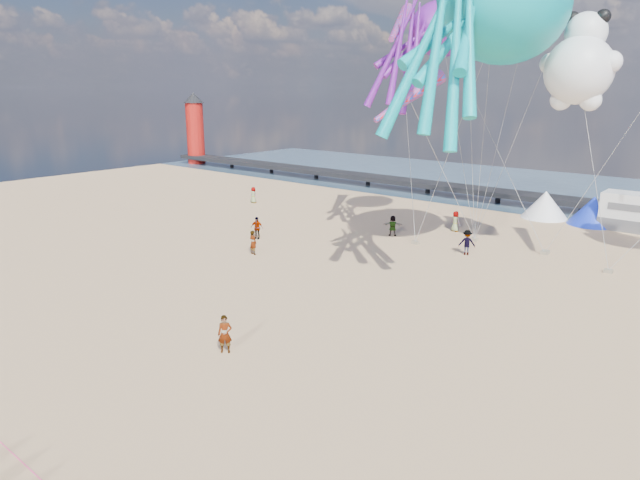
{
  "coord_description": "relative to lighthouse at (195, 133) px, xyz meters",
  "views": [
    {
      "loc": [
        14.54,
        -10.74,
        11.22
      ],
      "look_at": [
        0.5,
        6.0,
        5.36
      ],
      "focal_mm": 32.0,
      "sensor_mm": 36.0,
      "label": 1
    }
  ],
  "objects": [
    {
      "name": "sandbag_d",
      "position": [
        58.05,
        -15.23,
        -4.39
      ],
      "size": [
        0.5,
        0.35,
        0.22
      ],
      "primitive_type": "cube",
      "color": "gray",
      "rests_on": "ground"
    },
    {
      "name": "lighthouse",
      "position": [
        0.0,
        0.0,
        0.0
      ],
      "size": [
        2.6,
        2.6,
        9.0
      ],
      "primitive_type": "cylinder",
      "color": "#A5140F",
      "rests_on": "ground"
    },
    {
      "name": "beachgoer_0",
      "position": [
        29.28,
        -15.95,
        -3.69
      ],
      "size": [
        0.62,
        0.44,
        1.62
      ],
      "primitive_type": "imported",
      "rotation": [
        0.0,
        0.0,
        3.05
      ],
      "color": "#7F6659",
      "rests_on": "ground"
    },
    {
      "name": "ground",
      "position": [
        56.0,
        -44.0,
        -4.5
      ],
      "size": [
        120.0,
        120.0,
        0.0
      ],
      "primitive_type": "plane",
      "color": "tan",
      "rests_on": "ground"
    },
    {
      "name": "beachgoer_2",
      "position": [
        53.95,
        -19.17,
        -3.62
      ],
      "size": [
        1.07,
        0.99,
        1.76
      ],
      "primitive_type": "imported",
      "rotation": [
        0.0,
        0.0,
        3.64
      ],
      "color": "#7F6659",
      "rests_on": "ground"
    },
    {
      "name": "kite_panda",
      "position": [
        59.6,
        -17.66,
        7.71
      ],
      "size": [
        6.2,
        6.04,
        6.85
      ],
      "primitive_type": null,
      "rotation": [
        0.0,
        0.0,
        0.38
      ],
      "color": "white"
    },
    {
      "name": "sandbag_e",
      "position": [
        52.77,
        -15.39,
        -4.39
      ],
      "size": [
        0.5,
        0.35,
        0.22
      ],
      "primitive_type": "cube",
      "color": "gray",
      "rests_on": "ground"
    },
    {
      "name": "standing_person",
      "position": [
        52.68,
        -39.89,
        -3.65
      ],
      "size": [
        0.73,
        0.72,
        1.71
      ],
      "primitive_type": "imported",
      "rotation": [
        0.0,
        0.0,
        0.75
      ],
      "color": "tan",
      "rests_on": "ground"
    },
    {
      "name": "sandbag_b",
      "position": [
        58.08,
        -15.62,
        -4.39
      ],
      "size": [
        0.5,
        0.35,
        0.22
      ],
      "primitive_type": "cube",
      "color": "gray",
      "rests_on": "ground"
    },
    {
      "name": "water",
      "position": [
        56.0,
        11.0,
        -4.48
      ],
      "size": [
        120.0,
        120.0,
        0.0
      ],
      "primitive_type": "plane",
      "color": "#365068",
      "rests_on": "ground"
    },
    {
      "name": "tent_blue",
      "position": [
        58.0,
        -4.0,
        -3.3
      ],
      "size": [
        4.0,
        4.0,
        2.4
      ],
      "primitive_type": "cone",
      "color": "#1933CC",
      "rests_on": "ground"
    },
    {
      "name": "sandbag_c",
      "position": [
        62.58,
        -17.14,
        -4.39
      ],
      "size": [
        0.5,
        0.35,
        0.22
      ],
      "primitive_type": "cube",
      "color": "gray",
      "rests_on": "ground"
    },
    {
      "name": "beachgoer_3",
      "position": [
        39.7,
        -25.49,
        -3.64
      ],
      "size": [
        1.26,
        0.99,
        1.71
      ],
      "primitive_type": "imported",
      "rotation": [
        0.0,
        0.0,
        0.36
      ],
      "color": "#7F6659",
      "rests_on": "ground"
    },
    {
      "name": "kite_octopus_purple",
      "position": [
        49.13,
        -15.47,
        10.82
      ],
      "size": [
        5.43,
        9.52,
        10.25
      ],
      "primitive_type": null,
      "rotation": [
        0.0,
        0.0,
        -0.19
      ],
      "color": "#6B1890"
    },
    {
      "name": "windsock_right",
      "position": [
        52.4,
        -25.02,
        6.14
      ],
      "size": [
        2.68,
        5.31,
        5.32
      ],
      "primitive_type": null,
      "rotation": [
        0.0,
        0.0,
        -0.35
      ],
      "color": "red"
    },
    {
      "name": "sandbag_a",
      "position": [
        49.79,
        -19.01,
        -4.39
      ],
      "size": [
        0.5,
        0.35,
        0.22
      ],
      "primitive_type": "cube",
      "color": "gray",
      "rests_on": "ground"
    },
    {
      "name": "tent_white",
      "position": [
        54.0,
        -4.0,
        -3.3
      ],
      "size": [
        4.0,
        4.0,
        2.4
      ],
      "primitive_type": "cone",
      "color": "white",
      "rests_on": "ground"
    },
    {
      "name": "windsock_left",
      "position": [
        47.45,
        -18.42,
        11.03
      ],
      "size": [
        3.97,
        7.27,
        7.45
      ],
      "primitive_type": null,
      "rotation": [
        0.0,
        0.0,
        0.41
      ],
      "color": "red"
    },
    {
      "name": "beachgoer_6",
      "position": [
        50.24,
        -13.61,
        -3.67
      ],
      "size": [
        0.66,
        0.49,
        1.65
      ],
      "primitive_type": "imported",
      "rotation": [
        0.0,
        0.0,
        2.98
      ],
      "color": "#7F6659",
      "rests_on": "ground"
    },
    {
      "name": "kite_octopus_teal",
      "position": [
        56.44,
        -21.72,
        11.33
      ],
      "size": [
        5.29,
        11.84,
        13.41
      ],
      "primitive_type": null,
      "rotation": [
        0.0,
        0.0,
        0.02
      ],
      "color": "#079DA5"
    },
    {
      "name": "beachgoer_5",
      "position": [
        42.56,
        -28.6,
        -3.65
      ],
      "size": [
        1.62,
        0.65,
        1.71
      ],
      "primitive_type": "imported",
      "rotation": [
        0.0,
        0.0,
        3.05
      ],
      "color": "#7F6659",
      "rests_on": "ground"
    },
    {
      "name": "pier",
      "position": [
        28.0,
        0.0,
        -3.5
      ],
      "size": [
        60.0,
        3.0,
        0.5
      ],
      "primitive_type": "cube",
      "color": "black",
      "rests_on": "ground"
    },
    {
      "name": "beachgoer_4",
      "position": [
        47.14,
        -18.03,
        -3.69
      ],
      "size": [
        1.01,
        0.83,
        1.61
      ],
      "primitive_type": "imported",
      "rotation": [
        0.0,
        0.0,
        3.68
      ],
      "color": "#7F6659",
      "rests_on": "ground"
    }
  ]
}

